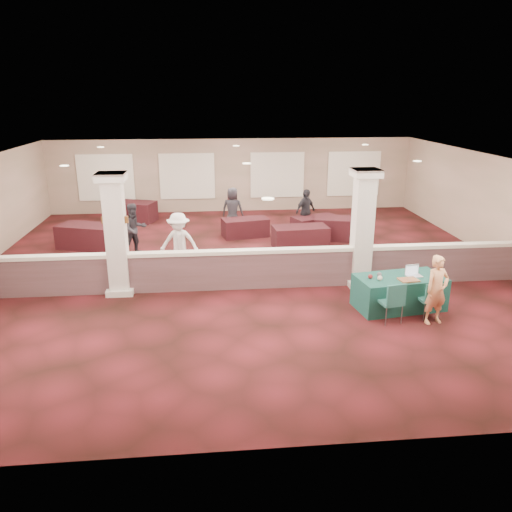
{
  "coord_description": "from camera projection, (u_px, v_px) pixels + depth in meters",
  "views": [
    {
      "loc": [
        -1.12,
        -14.15,
        5.06
      ],
      "look_at": [
        0.07,
        -2.0,
        1.08
      ],
      "focal_mm": 35.0,
      "sensor_mm": 36.0,
      "label": 1
    }
  ],
  "objects": [
    {
      "name": "wall_front",
      "position": [
        293.0,
        353.0,
        7.0
      ],
      "size": [
        16.0,
        0.04,
        3.2
      ],
      "primitive_type": "cube",
      "color": "#7D6F56",
      "rests_on": "ground"
    },
    {
      "name": "partition_wall",
      "position": [
        252.0,
        268.0,
        13.47
      ],
      "size": [
        15.6,
        0.28,
        1.1
      ],
      "color": "#4E3435",
      "rests_on": "ground"
    },
    {
      "name": "yarn_grey",
      "position": [
        379.0,
        274.0,
        12.14
      ],
      "size": [
        0.12,
        0.12,
        0.12
      ],
      "primitive_type": "sphere",
      "color": "#504F55",
      "rests_on": "near_table"
    },
    {
      "name": "column_right",
      "position": [
        362.0,
        227.0,
        13.42
      ],
      "size": [
        0.72,
        0.72,
        3.2
      ],
      "color": "beige",
      "rests_on": "ground"
    },
    {
      "name": "far_table_front_left",
      "position": [
        89.0,
        236.0,
        17.07
      ],
      "size": [
        2.22,
        1.58,
        0.81
      ],
      "primitive_type": "cube",
      "rotation": [
        0.0,
        0.0,
        -0.32
      ],
      "color": "black",
      "rests_on": "ground"
    },
    {
      "name": "far_table_back_right",
      "position": [
        315.0,
        225.0,
        18.73
      ],
      "size": [
        1.9,
        1.39,
        0.69
      ],
      "primitive_type": "cube",
      "rotation": [
        0.0,
        0.0,
        0.35
      ],
      "color": "black",
      "rests_on": "ground"
    },
    {
      "name": "attendee_b",
      "position": [
        179.0,
        243.0,
        14.6
      ],
      "size": [
        1.22,
        0.69,
        1.8
      ],
      "primitive_type": "imported",
      "rotation": [
        0.0,
        0.0,
        -0.15
      ],
      "color": "silver",
      "rests_on": "ground"
    },
    {
      "name": "far_table_back_center",
      "position": [
        245.0,
        227.0,
        18.47
      ],
      "size": [
        1.79,
        1.14,
        0.67
      ],
      "primitive_type": "cube",
      "rotation": [
        0.0,
        0.0,
        0.2
      ],
      "color": "black",
      "rests_on": "ground"
    },
    {
      "name": "laptop_screen",
      "position": [
        412.0,
        269.0,
        12.24
      ],
      "size": [
        0.37,
        0.07,
        0.25
      ],
      "primitive_type": "cube",
      "rotation": [
        0.0,
        0.0,
        0.14
      ],
      "color": "silver",
      "rests_on": "near_table"
    },
    {
      "name": "laptop_base",
      "position": [
        414.0,
        276.0,
        12.17
      ],
      "size": [
        0.4,
        0.31,
        0.02
      ],
      "primitive_type": "cube",
      "rotation": [
        0.0,
        0.0,
        0.14
      ],
      "color": "silver",
      "rests_on": "near_table"
    },
    {
      "name": "sconce_right",
      "position": [
        126.0,
        220.0,
        12.73
      ],
      "size": [
        0.12,
        0.12,
        0.18
      ],
      "color": "brown",
      "rests_on": "column_left"
    },
    {
      "name": "ground",
      "position": [
        247.0,
        270.0,
        15.06
      ],
      "size": [
        16.0,
        16.0,
        0.0
      ],
      "primitive_type": "plane",
      "color": "#4C1317",
      "rests_on": "ground"
    },
    {
      "name": "column_left",
      "position": [
        116.0,
        234.0,
        12.81
      ],
      "size": [
        0.72,
        0.72,
        3.2
      ],
      "color": "beige",
      "rests_on": "ground"
    },
    {
      "name": "conf_chair_main",
      "position": [
        431.0,
        297.0,
        11.64
      ],
      "size": [
        0.48,
        0.49,
        0.91
      ],
      "rotation": [
        0.0,
        0.0,
        0.06
      ],
      "color": "#1C534D",
      "rests_on": "ground"
    },
    {
      "name": "conf_chair_side",
      "position": [
        393.0,
        299.0,
        11.39
      ],
      "size": [
        0.58,
        0.58,
        0.99
      ],
      "rotation": [
        0.0,
        0.0,
        0.19
      ],
      "color": "#1C534D",
      "rests_on": "ground"
    },
    {
      "name": "attendee_a",
      "position": [
        135.0,
        229.0,
        16.31
      ],
      "size": [
        0.93,
        0.82,
        1.69
      ],
      "primitive_type": "imported",
      "rotation": [
        0.0,
        0.0,
        0.57
      ],
      "color": "black",
      "rests_on": "ground"
    },
    {
      "name": "knitting",
      "position": [
        409.0,
        280.0,
        11.89
      ],
      "size": [
        0.49,
        0.39,
        0.03
      ],
      "primitive_type": "cube",
      "rotation": [
        0.0,
        0.0,
        0.14
      ],
      "color": "#BB601D",
      "rests_on": "near_table"
    },
    {
      "name": "scissors",
      "position": [
        434.0,
        278.0,
        12.02
      ],
      "size": [
        0.14,
        0.05,
        0.01
      ],
      "primitive_type": "cube",
      "rotation": [
        0.0,
        0.0,
        0.14
      ],
      "color": "red",
      "rests_on": "near_table"
    },
    {
      "name": "ceiling",
      "position": [
        247.0,
        163.0,
        14.07
      ],
      "size": [
        16.0,
        16.0,
        0.02
      ],
      "primitive_type": "cube",
      "color": "white",
      "rests_on": "wall_back"
    },
    {
      "name": "screen_glow",
      "position": [
        412.0,
        270.0,
        12.24
      ],
      "size": [
        0.33,
        0.05,
        0.21
      ],
      "primitive_type": "cube",
      "rotation": [
        0.0,
        0.0,
        0.14
      ],
      "color": "silver",
      "rests_on": "near_table"
    },
    {
      "name": "yarn_cream",
      "position": [
        380.0,
        278.0,
        11.88
      ],
      "size": [
        0.12,
        0.12,
        0.12
      ],
      "primitive_type": "sphere",
      "color": "#C0B39E",
      "rests_on": "near_table"
    },
    {
      "name": "wall_right",
      "position": [
        506.0,
        212.0,
        15.31
      ],
      "size": [
        0.04,
        16.0,
        3.2
      ],
      "primitive_type": "cube",
      "color": "#7D6F56",
      "rests_on": "ground"
    },
    {
      "name": "wall_back",
      "position": [
        233.0,
        175.0,
        22.14
      ],
      "size": [
        16.0,
        0.04,
        3.2
      ],
      "primitive_type": "cube",
      "color": "#7D6F56",
      "rests_on": "ground"
    },
    {
      "name": "yarn_red",
      "position": [
        370.0,
        276.0,
        12.0
      ],
      "size": [
        0.11,
        0.11,
        0.11
      ],
      "primitive_type": "sphere",
      "color": "maroon",
      "rests_on": "near_table"
    },
    {
      "name": "far_table_front_right",
      "position": [
        341.0,
        228.0,
        18.12
      ],
      "size": [
        2.13,
        1.43,
        0.79
      ],
      "primitive_type": "cube",
      "rotation": [
        0.0,
        0.0,
        -0.26
      ],
      "color": "black",
      "rests_on": "ground"
    },
    {
      "name": "far_table_back_left",
      "position": [
        131.0,
        211.0,
        20.69
      ],
      "size": [
        2.22,
        1.59,
        0.81
      ],
      "primitive_type": "cube",
      "rotation": [
        0.0,
        0.0,
        -0.33
      ],
      "color": "black",
      "rests_on": "ground"
    },
    {
      "name": "woman",
      "position": [
        437.0,
        290.0,
        11.34
      ],
      "size": [
        0.66,
        0.52,
        1.62
      ],
      "primitive_type": "imported",
      "rotation": [
        0.0,
        0.0,
        0.26
      ],
      "color": "#FFB86E",
      "rests_on": "ground"
    },
    {
      "name": "attendee_d",
      "position": [
        233.0,
        210.0,
        19.05
      ],
      "size": [
        0.93,
        0.67,
        1.69
      ],
      "primitive_type": "imported",
      "rotation": [
        0.0,
        0.0,
        2.86
      ],
      "color": "black",
      "rests_on": "ground"
    },
    {
      "name": "sconce_left",
      "position": [
        104.0,
        220.0,
        12.68
      ],
      "size": [
        0.12,
        0.12,
        0.18
      ],
      "color": "brown",
      "rests_on": "column_left"
    },
    {
      "name": "far_table_front_center",
      "position": [
        300.0,
        237.0,
        17.09
      ],
      "size": [
        1.92,
        1.07,
        0.75
      ],
      "primitive_type": "cube",
      "rotation": [
        0.0,
        0.0,
        0.08
      ],
      "color": "black",
      "rests_on": "ground"
    },
    {
      "name": "attendee_c",
      "position": [
        305.0,
        211.0,
        18.82
      ],
      "size": [
        1.07,
        0.96,
        1.67
      ],
      "primitive_type": "imported",
      "rotation": [
        0.0,
        0.0,
        0.64
      ],
      "color": "black",
      "rests_on": "ground"
    },
    {
      "name": "near_table",
      "position": [
        399.0,
        292.0,
        12.27
      ],
      "size": [
        2.25,
        1.35,
        0.81
      ],
      "primitive_type": "cube",
      "rotation": [
        0.0,
        0.0,
        0.14
      ],
      "color": "#0F3930",
      "rests_on": "ground"
    }
  ]
}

